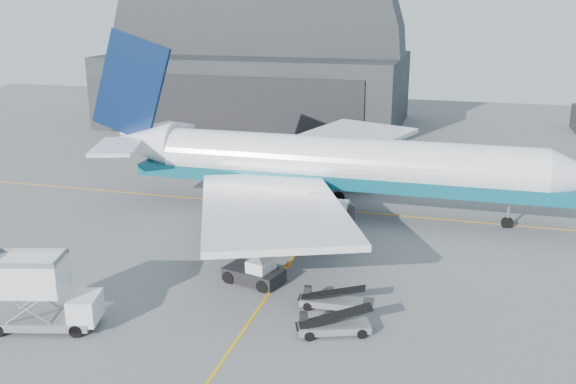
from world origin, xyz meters
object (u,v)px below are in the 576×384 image
(catering_truck, at_px, (40,294))
(pushback_tug, at_px, (255,273))
(airliner, at_px, (327,164))
(belt_loader_b, at_px, (331,301))
(belt_loader_a, at_px, (333,325))

(catering_truck, xyz_separation_m, pushback_tug, (11.48, 10.63, -1.70))
(catering_truck, relative_size, pushback_tug, 1.51)
(airliner, height_order, belt_loader_b, airliner)
(airliner, xyz_separation_m, belt_loader_b, (4.84, -20.89, -4.59))
(catering_truck, distance_m, belt_loader_b, 19.78)
(belt_loader_b, bearing_deg, pushback_tug, 153.93)
(belt_loader_a, relative_size, belt_loader_b, 1.06)
(pushback_tug, bearing_deg, belt_loader_a, -24.27)
(airliner, relative_size, pushback_tug, 10.51)
(belt_loader_b, bearing_deg, belt_loader_a, -80.05)
(catering_truck, height_order, belt_loader_b, catering_truck)
(pushback_tug, xyz_separation_m, belt_loader_a, (7.41, -6.25, -0.19))
(airliner, distance_m, belt_loader_b, 21.93)
(airliner, relative_size, belt_loader_b, 10.93)
(catering_truck, distance_m, belt_loader_a, 19.48)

